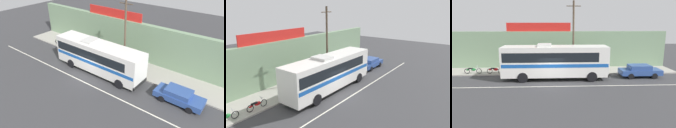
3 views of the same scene
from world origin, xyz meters
The scene contains 13 objects.
ground_plane centered at (0.00, 0.00, 0.00)m, with size 70.00×70.00×0.00m, color #3A3A3D.
sidewalk_slab centered at (0.00, 5.20, 0.07)m, with size 30.00×3.60×0.14m, color #A8A399.
storefront_facade centered at (0.00, 7.35, 2.40)m, with size 30.00×0.70×4.80m, color gray.
storefront_billboard centered at (-1.68, 7.35, 5.35)m, with size 8.22×0.12×1.10m, color red.
road_center_stripe centered at (0.00, -0.80, 0.00)m, with size 30.00×0.14×0.01m, color silver.
intercity_bus centered at (0.32, 1.79, 2.07)m, with size 11.03×2.65×3.78m.
parked_car centered at (9.76, 2.17, 0.74)m, with size 4.45×1.89×1.37m.
utility_pole centered at (2.49, 3.84, 4.37)m, with size 1.60×0.22×8.20m.
motorcycle_red centered at (-6.61, 3.91, 0.57)m, with size 1.87×0.56×0.94m.
motorcycle_purple centered at (-3.25, 3.90, 0.57)m, with size 1.86×0.56×0.94m.
motorcycle_green centered at (-9.14, 3.94, 0.57)m, with size 1.96×0.56×0.94m.
pedestrian_far_left centered at (0.27, 4.56, 1.11)m, with size 0.30×0.48×1.67m.
pedestrian_near_shop centered at (0.03, 5.40, 1.16)m, with size 0.30×0.48×1.75m.
Camera 3 is at (0.34, -19.52, 6.15)m, focal length 32.91 mm.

